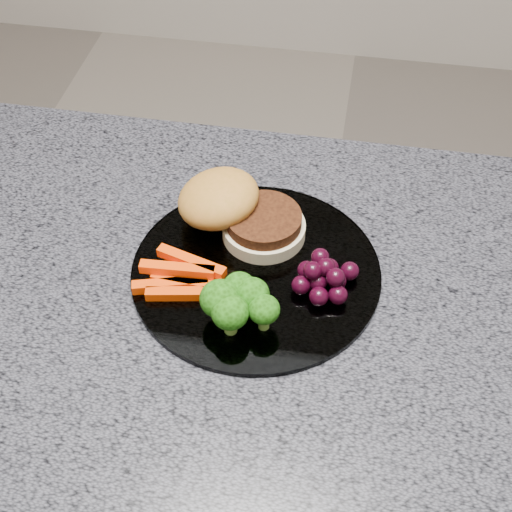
{
  "coord_description": "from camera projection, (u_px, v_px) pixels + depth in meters",
  "views": [
    {
      "loc": [
        0.04,
        -0.43,
        1.46
      ],
      "look_at": [
        -0.04,
        0.06,
        0.93
      ],
      "focal_mm": 50.0,
      "sensor_mm": 36.0,
      "label": 1
    }
  ],
  "objects": [
    {
      "name": "countertop",
      "position": [
        287.0,
        334.0,
        0.72
      ],
      "size": [
        1.2,
        0.6,
        0.04
      ],
      "primitive_type": "cube",
      "color": "#50505A",
      "rests_on": "island_cabinet"
    },
    {
      "name": "plate",
      "position": [
        256.0,
        271.0,
        0.74
      ],
      "size": [
        0.26,
        0.26,
        0.01
      ],
      "primitive_type": "cylinder",
      "color": "white",
      "rests_on": "countertop"
    },
    {
      "name": "burger",
      "position": [
        234.0,
        211.0,
        0.77
      ],
      "size": [
        0.15,
        0.11,
        0.05
      ],
      "rotation": [
        0.0,
        0.0,
        -0.05
      ],
      "color": "beige",
      "rests_on": "plate"
    },
    {
      "name": "carrot_sticks",
      "position": [
        183.0,
        277.0,
        0.72
      ],
      "size": [
        0.09,
        0.06,
        0.02
      ],
      "rotation": [
        0.0,
        0.0,
        -0.2
      ],
      "color": "#F03D04",
      "rests_on": "plate"
    },
    {
      "name": "broccoli",
      "position": [
        237.0,
        301.0,
        0.68
      ],
      "size": [
        0.08,
        0.07,
        0.05
      ],
      "rotation": [
        0.0,
        0.0,
        0.21
      ],
      "color": "olive",
      "rests_on": "plate"
    },
    {
      "name": "grape_bunch",
      "position": [
        324.0,
        277.0,
        0.71
      ],
      "size": [
        0.07,
        0.06,
        0.03
      ],
      "rotation": [
        0.0,
        0.0,
        0.05
      ],
      "color": "black",
      "rests_on": "plate"
    }
  ]
}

